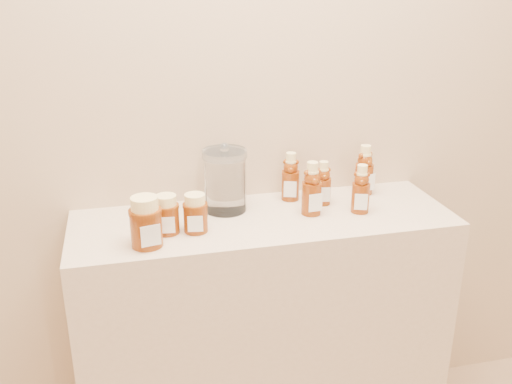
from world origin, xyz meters
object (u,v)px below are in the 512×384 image
object	(u,v)px
display_table	(264,337)
glass_canister	(225,178)
bear_bottle_back_left	(291,173)
honey_jar_left	(167,214)
bear_bottle_front_left	(312,185)

from	to	relation	value
display_table	glass_canister	distance (m)	0.58
display_table	bear_bottle_back_left	bearing A→B (deg)	46.13
bear_bottle_back_left	glass_canister	distance (m)	0.23
bear_bottle_back_left	display_table	bearing A→B (deg)	-115.70
bear_bottle_back_left	glass_canister	xyz separation A→B (m)	(-0.23, -0.04, 0.02)
bear_bottle_back_left	honey_jar_left	world-z (taller)	bear_bottle_back_left
bear_bottle_front_left	glass_canister	world-z (taller)	glass_canister
bear_bottle_front_left	honey_jar_left	size ratio (longest dim) A/B	1.66
bear_bottle_back_left	honey_jar_left	distance (m)	0.46
bear_bottle_front_left	glass_canister	bearing A→B (deg)	155.03
bear_bottle_front_left	honey_jar_left	bearing A→B (deg)	179.47
bear_bottle_front_left	glass_canister	size ratio (longest dim) A/B	0.89
bear_bottle_front_left	honey_jar_left	world-z (taller)	bear_bottle_front_left
display_table	honey_jar_left	bearing A→B (deg)	-172.37
display_table	bear_bottle_back_left	world-z (taller)	bear_bottle_back_left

